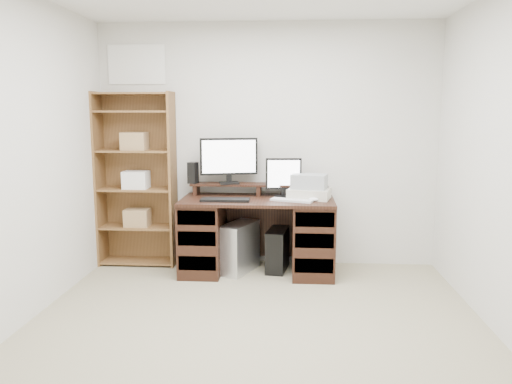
# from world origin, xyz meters

# --- Properties ---
(room) EXTENTS (3.54, 4.04, 2.54)m
(room) POSITION_xyz_m (-0.00, 0.00, 1.25)
(room) COLOR tan
(room) RESTS_ON ground
(desk) EXTENTS (1.50, 0.70, 0.75)m
(desk) POSITION_xyz_m (-0.07, 1.64, 0.39)
(desk) COLOR black
(desk) RESTS_ON ground
(riser_shelf) EXTENTS (1.40, 0.22, 0.12)m
(riser_shelf) POSITION_xyz_m (-0.07, 1.85, 0.84)
(riser_shelf) COLOR black
(riser_shelf) RESTS_ON desk
(monitor_wide) EXTENTS (0.58, 0.21, 0.47)m
(monitor_wide) POSITION_xyz_m (-0.38, 1.83, 1.13)
(monitor_wide) COLOR black
(monitor_wide) RESTS_ON riser_shelf
(monitor_small) EXTENTS (0.36, 0.15, 0.39)m
(monitor_small) POSITION_xyz_m (0.18, 1.76, 0.96)
(monitor_small) COLOR black
(monitor_small) RESTS_ON desk
(speaker) EXTENTS (0.11, 0.11, 0.22)m
(speaker) POSITION_xyz_m (-0.75, 1.82, 0.98)
(speaker) COLOR black
(speaker) RESTS_ON riser_shelf
(keyboard_black) EXTENTS (0.47, 0.16, 0.03)m
(keyboard_black) POSITION_xyz_m (-0.37, 1.48, 0.76)
(keyboard_black) COLOR black
(keyboard_black) RESTS_ON desk
(keyboard_white) EXTENTS (0.42, 0.25, 0.02)m
(keyboard_white) POSITION_xyz_m (0.26, 1.52, 0.76)
(keyboard_white) COLOR silver
(keyboard_white) RESTS_ON desk
(mouse) EXTENTS (0.12, 0.10, 0.04)m
(mouse) POSITION_xyz_m (0.47, 1.52, 0.77)
(mouse) COLOR white
(mouse) RESTS_ON desk
(printer) EXTENTS (0.45, 0.38, 0.10)m
(printer) POSITION_xyz_m (0.44, 1.68, 0.80)
(printer) COLOR beige
(printer) RESTS_ON desk
(basket) EXTENTS (0.38, 0.31, 0.14)m
(basket) POSITION_xyz_m (0.44, 1.68, 0.92)
(basket) COLOR #9BA1A5
(basket) RESTS_ON printer
(tower_silver) EXTENTS (0.39, 0.54, 0.50)m
(tower_silver) POSITION_xyz_m (-0.26, 1.64, 0.25)
(tower_silver) COLOR silver
(tower_silver) RESTS_ON ground
(tower_black) EXTENTS (0.24, 0.44, 0.42)m
(tower_black) POSITION_xyz_m (0.13, 1.72, 0.21)
(tower_black) COLOR black
(tower_black) RESTS_ON ground
(bookshelf) EXTENTS (0.80, 0.30, 1.80)m
(bookshelf) POSITION_xyz_m (-1.35, 1.86, 0.92)
(bookshelf) COLOR brown
(bookshelf) RESTS_ON ground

